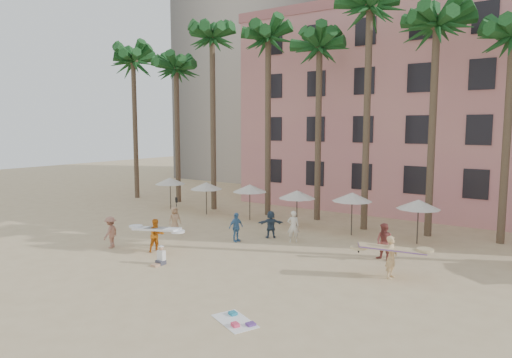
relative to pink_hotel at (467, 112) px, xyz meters
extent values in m
plane|color=#D1B789|center=(-7.00, -26.00, -8.00)|extent=(120.00, 120.00, 0.00)
cube|color=#D88C84|center=(0.00, 0.00, 0.00)|extent=(35.00, 14.00, 16.00)
cylinder|color=brown|center=(-27.00, -11.00, -1.50)|extent=(0.44, 0.44, 13.00)
cylinder|color=brown|center=(-22.00, -10.50, -2.00)|extent=(0.44, 0.44, 12.00)
cylinder|color=brown|center=(-17.00, -11.50, -1.00)|extent=(0.44, 0.44, 14.00)
cylinder|color=brown|center=(-12.00, -11.00, -1.25)|extent=(0.44, 0.44, 13.50)
cylinder|color=brown|center=(-8.00, -10.50, -1.75)|extent=(0.44, 0.44, 12.50)
cylinder|color=brown|center=(-4.00, -11.50, -0.75)|extent=(0.44, 0.44, 14.50)
cylinder|color=brown|center=(0.00, -11.00, -1.50)|extent=(0.44, 0.44, 13.00)
cylinder|color=brown|center=(4.00, -10.50, -2.00)|extent=(0.44, 0.44, 12.00)
cylinder|color=#332B23|center=(-20.00, -13.50, -6.75)|extent=(0.07, 0.07, 2.50)
cone|color=silver|center=(-20.00, -13.50, -5.65)|extent=(2.50, 2.50, 0.55)
cylinder|color=#332B23|center=(-16.00, -13.60, -6.80)|extent=(0.07, 0.07, 2.40)
cone|color=silver|center=(-16.00, -13.60, -5.75)|extent=(2.50, 2.50, 0.55)
cylinder|color=#332B23|center=(-12.00, -13.40, -6.75)|extent=(0.07, 0.07, 2.50)
cone|color=silver|center=(-12.00, -13.40, -5.65)|extent=(2.50, 2.50, 0.55)
cylinder|color=#332B23|center=(-8.00, -13.50, -6.80)|extent=(0.07, 0.07, 2.40)
cone|color=silver|center=(-8.00, -13.50, -5.75)|extent=(2.50, 2.50, 0.55)
cylinder|color=#332B23|center=(-4.00, -13.60, -6.70)|extent=(0.07, 0.07, 2.60)
cone|color=silver|center=(-4.00, -13.60, -5.55)|extent=(2.50, 2.50, 0.55)
cylinder|color=#332B23|center=(0.00, -13.40, -6.75)|extent=(0.07, 0.07, 2.50)
cone|color=silver|center=(0.00, -13.40, -5.65)|extent=(2.50, 2.50, 0.55)
cube|color=white|center=(-2.33, -27.94, -7.99)|extent=(2.05, 1.65, 0.02)
cube|color=teal|center=(-2.71, -27.56, -7.93)|extent=(0.38, 0.35, 0.10)
cube|color=#E13E5F|center=(-2.05, -28.29, -7.92)|extent=(0.35, 0.31, 0.12)
cube|color=#5E3785|center=(-1.66, -27.91, -7.94)|extent=(0.36, 0.38, 0.08)
imported|color=#DBB37B|center=(0.69, -20.21, -7.03)|extent=(0.49, 0.72, 1.94)
cube|color=tan|center=(0.69, -20.21, -6.64)|extent=(2.95, 1.98, 0.35)
imported|color=orange|center=(-11.30, -23.22, -7.09)|extent=(0.91, 1.04, 1.82)
cube|color=white|center=(-11.30, -23.22, -6.72)|extent=(2.94, 1.15, 0.30)
imported|color=tan|center=(-13.74, -19.35, -7.16)|extent=(0.82, 0.97, 1.68)
imported|color=#364A5F|center=(-7.83, -17.04, -7.15)|extent=(1.54, 1.38, 1.70)
imported|color=silver|center=(-6.17, -17.17, -7.05)|extent=(0.83, 0.76, 1.89)
imported|color=#4D83B5|center=(-9.05, -18.98, -7.13)|extent=(0.65, 1.09, 1.74)
imported|color=brown|center=(-0.46, -17.77, -7.03)|extent=(1.09, 0.94, 1.93)
imported|color=#AA705B|center=(-14.05, -24.12, -7.10)|extent=(1.03, 1.32, 1.79)
cylinder|color=black|center=(-13.96, -18.94, -6.95)|extent=(0.04, 0.04, 2.10)
cube|color=black|center=(-13.96, -18.94, -5.95)|extent=(0.18, 0.03, 0.35)
cube|color=#3F3F4C|center=(-9.40, -24.73, -7.89)|extent=(0.41, 0.38, 0.22)
cube|color=tan|center=(-9.40, -25.05, -7.95)|extent=(0.36, 0.41, 0.11)
cube|color=white|center=(-9.40, -24.69, -7.54)|extent=(0.40, 0.24, 0.50)
sphere|color=tan|center=(-9.40, -24.69, -7.18)|extent=(0.22, 0.22, 0.22)
camera|label=1|loc=(7.03, -40.20, -1.13)|focal=32.00mm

